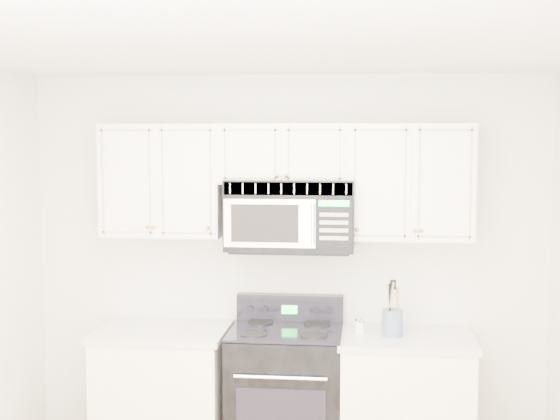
# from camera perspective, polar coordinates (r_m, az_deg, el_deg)

# --- Properties ---
(room) EXTENTS (3.51, 3.51, 2.61)m
(room) POSITION_cam_1_polar(r_m,az_deg,el_deg) (3.66, -2.26, -8.63)
(room) COLOR brown
(room) RESTS_ON ground
(base_cabinet_left) EXTENTS (0.86, 0.65, 0.92)m
(base_cabinet_left) POSITION_cam_1_polar(r_m,az_deg,el_deg) (5.42, -8.52, -13.64)
(base_cabinet_left) COLOR white
(base_cabinet_left) RESTS_ON ground
(base_cabinet_right) EXTENTS (0.86, 0.65, 0.92)m
(base_cabinet_right) POSITION_cam_1_polar(r_m,az_deg,el_deg) (5.26, 9.15, -14.24)
(base_cabinet_right) COLOR white
(base_cabinet_right) RESTS_ON ground
(range) EXTENTS (0.73, 0.66, 1.11)m
(range) POSITION_cam_1_polar(r_m,az_deg,el_deg) (5.26, 0.44, -13.49)
(range) COLOR black
(range) RESTS_ON ground
(upper_cabinets) EXTENTS (2.44, 0.37, 0.75)m
(upper_cabinets) POSITION_cam_1_polar(r_m,az_deg,el_deg) (5.13, 0.35, 2.56)
(upper_cabinets) COLOR white
(upper_cabinets) RESTS_ON ground
(microwave) EXTENTS (0.83, 0.47, 0.46)m
(microwave) POSITION_cam_1_polar(r_m,az_deg,el_deg) (5.09, 0.79, -0.32)
(microwave) COLOR black
(microwave) RESTS_ON ground
(utensil_crock) EXTENTS (0.13, 0.13, 0.36)m
(utensil_crock) POSITION_cam_1_polar(r_m,az_deg,el_deg) (5.06, 8.23, -8.05)
(utensil_crock) COLOR slate
(utensil_crock) RESTS_ON base_cabinet_right
(shaker_salt) EXTENTS (0.04, 0.04, 0.10)m
(shaker_salt) POSITION_cam_1_polar(r_m,az_deg,el_deg) (5.09, 5.76, -8.43)
(shaker_salt) COLOR white
(shaker_salt) RESTS_ON base_cabinet_right
(shaker_pepper) EXTENTS (0.04, 0.04, 0.09)m
(shaker_pepper) POSITION_cam_1_polar(r_m,az_deg,el_deg) (5.09, 5.97, -8.52)
(shaker_pepper) COLOR white
(shaker_pepper) RESTS_ON base_cabinet_right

